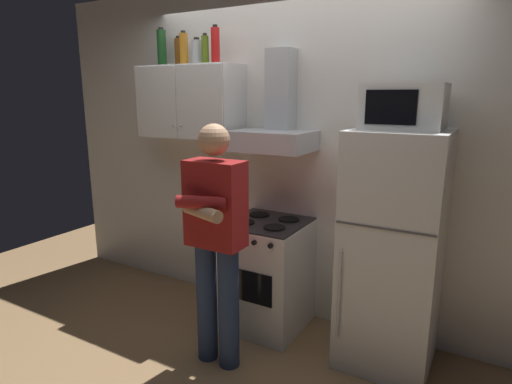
# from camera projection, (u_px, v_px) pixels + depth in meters

# --- Properties ---
(ground_plane) EXTENTS (7.00, 7.00, 0.00)m
(ground_plane) POSITION_uv_depth(u_px,v_px,m) (256.00, 340.00, 3.22)
(ground_plane) COLOR olive
(back_wall_tiled) EXTENTS (4.80, 0.10, 2.70)m
(back_wall_tiled) POSITION_uv_depth(u_px,v_px,m) (293.00, 153.00, 3.43)
(back_wall_tiled) COLOR silver
(back_wall_tiled) RESTS_ON ground_plane
(upper_cabinet) EXTENTS (0.90, 0.37, 0.60)m
(upper_cabinet) POSITION_uv_depth(u_px,v_px,m) (190.00, 102.00, 3.56)
(upper_cabinet) COLOR silver
(stove_oven) EXTENTS (0.60, 0.62, 0.87)m
(stove_oven) POSITION_uv_depth(u_px,v_px,m) (266.00, 274.00, 3.36)
(stove_oven) COLOR white
(stove_oven) RESTS_ON ground_plane
(range_hood) EXTENTS (0.60, 0.44, 0.75)m
(range_hood) POSITION_uv_depth(u_px,v_px,m) (275.00, 124.00, 3.20)
(range_hood) COLOR #B7BABF
(refrigerator) EXTENTS (0.60, 0.62, 1.60)m
(refrigerator) POSITION_uv_depth(u_px,v_px,m) (392.00, 251.00, 2.82)
(refrigerator) COLOR silver
(refrigerator) RESTS_ON ground_plane
(microwave) EXTENTS (0.48, 0.37, 0.28)m
(microwave) POSITION_uv_depth(u_px,v_px,m) (404.00, 107.00, 2.62)
(microwave) COLOR silver
(microwave) RESTS_ON refrigerator
(person_standing) EXTENTS (0.38, 0.33, 1.64)m
(person_standing) POSITION_uv_depth(u_px,v_px,m) (216.00, 238.00, 2.76)
(person_standing) COLOR navy
(person_standing) RESTS_ON ground_plane
(bottle_soda_red) EXTENTS (0.07, 0.07, 0.29)m
(bottle_soda_red) POSITION_uv_depth(u_px,v_px,m) (215.00, 45.00, 3.33)
(bottle_soda_red) COLOR red
(bottle_soda_red) RESTS_ON upper_cabinet
(bottle_liquor_amber) EXTENTS (0.07, 0.07, 0.27)m
(bottle_liquor_amber) POSITION_uv_depth(u_px,v_px,m) (184.00, 49.00, 3.45)
(bottle_liquor_amber) COLOR #B7721E
(bottle_liquor_amber) RESTS_ON upper_cabinet
(bottle_olive_oil) EXTENTS (0.06, 0.06, 0.23)m
(bottle_olive_oil) POSITION_uv_depth(u_px,v_px,m) (205.00, 50.00, 3.35)
(bottle_olive_oil) COLOR #4C6B19
(bottle_olive_oil) RESTS_ON upper_cabinet
(bottle_beer_brown) EXTENTS (0.07, 0.07, 0.24)m
(bottle_beer_brown) POSITION_uv_depth(u_px,v_px,m) (179.00, 52.00, 3.57)
(bottle_beer_brown) COLOR brown
(bottle_beer_brown) RESTS_ON upper_cabinet
(bottle_wine_green) EXTENTS (0.08, 0.08, 0.32)m
(bottle_wine_green) POSITION_uv_depth(u_px,v_px,m) (162.00, 48.00, 3.64)
(bottle_wine_green) COLOR #19471E
(bottle_wine_green) RESTS_ON upper_cabinet
(bottle_canister_steel) EXTENTS (0.08, 0.08, 0.21)m
(bottle_canister_steel) POSITION_uv_depth(u_px,v_px,m) (197.00, 52.00, 3.42)
(bottle_canister_steel) COLOR #B2B5BA
(bottle_canister_steel) RESTS_ON upper_cabinet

